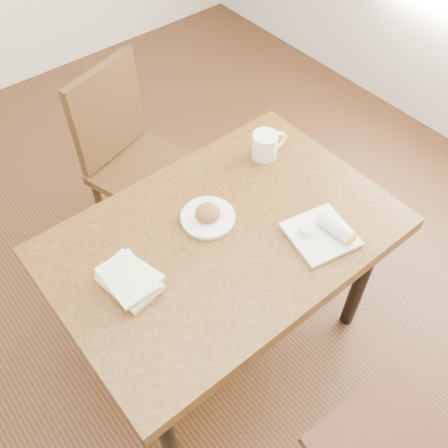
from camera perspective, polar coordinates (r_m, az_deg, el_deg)
ground at (r=2.37m, az=0.00°, el=-12.60°), size 4.00×5.00×0.01m
table at (r=1.80m, az=0.00°, el=-2.75°), size 1.20×0.81×0.75m
chair_far at (r=2.37m, az=-10.51°, el=8.01°), size 0.53×0.53×0.95m
plate_scone at (r=1.76m, az=-1.86°, el=0.94°), size 0.20×0.20×0.06m
coffee_mug at (r=1.99m, az=4.79°, el=9.05°), size 0.15×0.10×0.10m
plate_burrito at (r=1.75m, az=11.49°, el=-0.94°), size 0.25×0.25×0.07m
book_stack at (r=1.62m, az=-10.78°, el=-6.25°), size 0.18×0.22×0.05m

